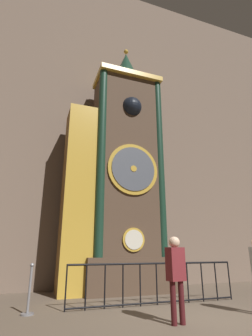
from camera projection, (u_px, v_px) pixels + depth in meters
name	position (u px, v px, depth m)	size (l,w,h in m)	color
ground_plane	(214.00, 322.00, 5.13)	(28.00, 28.00, 0.00)	brown
cathedral_back_wall	(122.00, 116.00, 12.10)	(24.00, 0.32, 14.55)	#7A6656
clock_tower	(118.00, 174.00, 9.78)	(3.81, 1.83, 9.87)	brown
railing_fence	(157.00, 281.00, 6.86)	(4.72, 0.05, 1.03)	black
visitor_near	(176.00, 270.00, 5.17)	(0.37, 0.27, 1.60)	#461518
stanchion_post	(29.00, 297.00, 5.75)	(0.28, 0.28, 1.06)	gray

